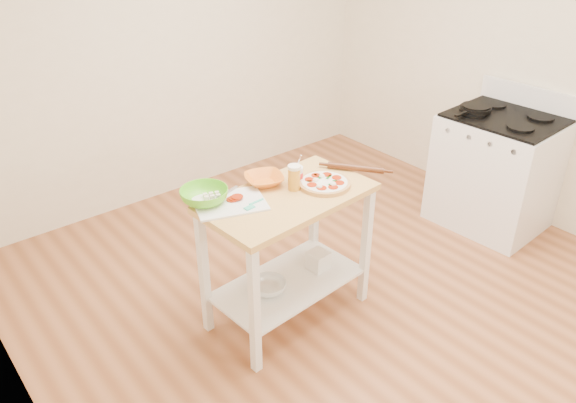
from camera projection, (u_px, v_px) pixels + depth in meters
The scene contains 15 objects.
room_shell at pixel (370, 117), 3.19m from camera, with size 4.04×4.54×2.74m.
prep_island at pixel (288, 232), 3.45m from camera, with size 1.08×0.64×0.90m.
gas_stove at pixel (496, 171), 4.57m from camera, with size 0.76×0.87×1.11m.
skillet at pixel (475, 109), 4.39m from camera, with size 0.39×0.24×0.03m.
pizza at pixel (324, 183), 3.42m from camera, with size 0.32×0.32×0.05m.
cutting_board at pixel (229, 202), 3.23m from camera, with size 0.48×0.42×0.04m.
spatula at pixel (253, 204), 3.19m from camera, with size 0.15×0.06×0.01m.
knife at pixel (220, 198), 3.25m from camera, with size 0.26×0.11×0.01m.
orange_bowl at pixel (264, 180), 3.43m from camera, with size 0.24×0.24×0.06m, color orange.
green_bowl at pixel (204, 196), 3.22m from camera, with size 0.28×0.28×0.09m, color #60CF23.
beer_pint at pixel (294, 177), 3.35m from camera, with size 0.08×0.08×0.16m.
yogurt_tub at pixel (296, 175), 3.44m from camera, with size 0.09×0.09×0.19m.
rolling_pin at pixel (356, 168), 3.59m from camera, with size 0.04×0.04×0.36m, color #532913.
shelf_glass_bowl at pixel (268, 287), 3.53m from camera, with size 0.23×0.23×0.07m, color silver.
shelf_bin at pixel (318, 260), 3.73m from camera, with size 0.13×0.13×0.13m, color white.
Camera 1 is at (-2.27, -2.05, 2.49)m, focal length 35.00 mm.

